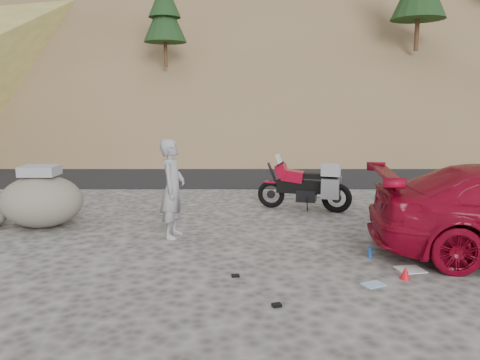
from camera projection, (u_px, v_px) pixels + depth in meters
name	position (u px, v px, depth m)	size (l,w,h in m)	color
ground	(269.00, 245.00, 8.73)	(140.00, 140.00, 0.00)	#413E3C
road	(254.00, 172.00, 17.60)	(120.00, 7.00, 0.05)	black
hillside	(245.00, 16.00, 47.16)	(120.00, 73.00, 46.72)	brown
motorcycle	(308.00, 187.00, 11.38)	(2.26, 1.06, 1.38)	black
man	(174.00, 237.00, 9.23)	(0.71, 0.46, 1.94)	gray
boulder	(42.00, 201.00, 9.90)	(1.97, 1.78, 1.29)	#5E5A50
gear_white_cloth	(410.00, 269.00, 7.43)	(0.40, 0.36, 0.01)	white
gear_blue_mat	(454.00, 250.00, 8.15)	(0.17, 0.17, 0.42)	#1C4EAA
gear_bottle	(370.00, 253.00, 7.97)	(0.07, 0.07, 0.20)	#1C4EAA
gear_funnel	(405.00, 273.00, 7.04)	(0.16, 0.16, 0.20)	red
gear_glove_a	(235.00, 276.00, 7.14)	(0.12, 0.09, 0.03)	black
gear_glove_b	(277.00, 305.00, 6.11)	(0.12, 0.09, 0.04)	black
gear_blue_cloth	(373.00, 284.00, 6.83)	(0.32, 0.23, 0.01)	#85ADCE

